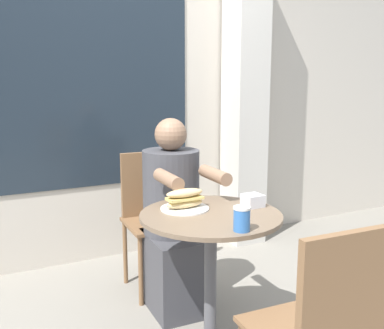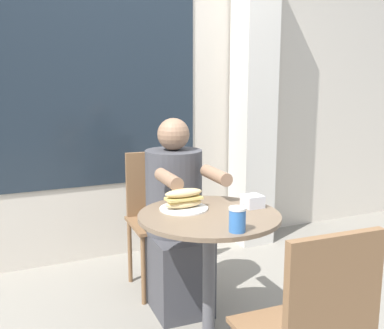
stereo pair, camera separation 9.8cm
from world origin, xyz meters
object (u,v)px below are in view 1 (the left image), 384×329
object	(u,v)px
diner_chair	(152,207)
sandwich_on_plate	(185,201)
seated_diner	(174,228)
cafe_table	(211,253)
empty_chair_across	(324,324)
drink_cup	(242,219)

from	to	relation	value
diner_chair	sandwich_on_plate	size ratio (longest dim) A/B	3.72
seated_diner	diner_chair	bearing A→B (deg)	-88.02
diner_chair	seated_diner	distance (m)	0.35
diner_chair	sandwich_on_plate	bearing A→B (deg)	83.15
cafe_table	empty_chair_across	world-z (taller)	empty_chair_across
cafe_table	empty_chair_across	size ratio (longest dim) A/B	0.82
empty_chair_across	sandwich_on_plate	distance (m)	0.88
cafe_table	sandwich_on_plate	bearing A→B (deg)	122.95
cafe_table	seated_diner	distance (m)	0.51
cafe_table	drink_cup	distance (m)	0.37
cafe_table	sandwich_on_plate	size ratio (longest dim) A/B	3.07
empty_chair_across	sandwich_on_plate	world-z (taller)	empty_chair_across
diner_chair	drink_cup	world-z (taller)	diner_chair
empty_chair_across	sandwich_on_plate	bearing A→B (deg)	100.38
sandwich_on_plate	diner_chair	bearing A→B (deg)	80.02
cafe_table	sandwich_on_plate	distance (m)	0.28
seated_diner	drink_cup	xyz separation A→B (m)	(-0.06, -0.78, 0.28)
sandwich_on_plate	empty_chair_across	bearing A→B (deg)	-82.73
empty_chair_across	sandwich_on_plate	xyz separation A→B (m)	(-0.11, 0.84, 0.24)
cafe_table	diner_chair	distance (m)	0.86
cafe_table	drink_cup	world-z (taller)	drink_cup
cafe_table	seated_diner	size ratio (longest dim) A/B	0.64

